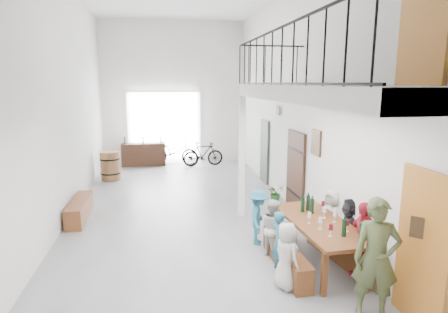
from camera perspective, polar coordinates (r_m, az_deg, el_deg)
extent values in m
plane|color=slate|center=(9.44, -5.79, -8.45)|extent=(12.00, 12.00, 0.00)
plane|color=white|center=(14.89, -7.67, 9.50)|extent=(5.50, 0.00, 5.50)
plane|color=white|center=(2.96, 1.48, 3.15)|extent=(5.50, 0.00, 5.50)
plane|color=white|center=(9.15, -23.75, 7.66)|extent=(0.00, 12.00, 12.00)
plane|color=white|center=(9.49, 10.86, 8.49)|extent=(0.00, 12.00, 12.00)
cube|color=white|center=(14.92, -9.06, 4.26)|extent=(2.80, 0.08, 2.80)
cube|color=#AD6722|center=(5.57, 27.99, -12.51)|extent=(0.06, 0.95, 2.10)
cube|color=#371D13|center=(9.43, 10.83, -2.28)|extent=(0.06, 1.10, 2.00)
cube|color=#313C31|center=(12.03, 6.18, 0.77)|extent=(0.06, 0.80, 2.00)
cube|color=#AD6722|center=(5.54, 28.39, 19.64)|extent=(0.06, 0.90, 1.95)
cube|color=#3A2917|center=(8.27, 13.84, 2.07)|extent=(0.04, 0.45, 0.55)
cylinder|color=white|center=(10.62, 8.32, 6.95)|extent=(0.04, 0.28, 0.28)
cube|color=white|center=(6.23, 14.81, 9.32)|extent=(1.50, 5.60, 0.25)
cube|color=black|center=(6.02, 8.60, 18.86)|extent=(0.03, 5.60, 0.03)
cube|color=black|center=(5.97, 8.37, 10.94)|extent=(0.03, 5.60, 0.03)
cube|color=black|center=(8.88, 7.42, 16.38)|extent=(1.50, 0.03, 0.03)
cube|color=white|center=(8.80, 2.71, -0.13)|extent=(0.14, 0.14, 2.88)
cube|color=brown|center=(6.82, 14.30, -9.80)|extent=(1.04, 2.30, 0.06)
cube|color=brown|center=(6.04, 15.04, -16.83)|extent=(0.08, 0.08, 0.73)
cube|color=brown|center=(6.41, 21.40, -15.52)|extent=(0.08, 0.08, 0.73)
cube|color=brown|center=(7.64, 8.17, -10.43)|extent=(0.08, 0.08, 0.73)
cube|color=brown|center=(7.93, 13.47, -9.79)|extent=(0.08, 0.08, 0.73)
cube|color=brown|center=(6.78, 9.38, -14.80)|extent=(0.30, 1.84, 0.42)
cube|color=brown|center=(7.18, 17.66, -13.47)|extent=(0.56, 2.02, 0.46)
cylinder|color=black|center=(7.29, 12.70, -6.66)|extent=(0.07, 0.07, 0.35)
cylinder|color=black|center=(7.18, 11.92, -6.88)|extent=(0.07, 0.07, 0.35)
cylinder|color=black|center=(7.12, 13.26, -7.10)|extent=(0.07, 0.07, 0.35)
cylinder|color=black|center=(6.24, 17.86, -10.01)|extent=(0.07, 0.07, 0.35)
cube|color=brown|center=(9.52, -21.12, -7.52)|extent=(0.37, 1.65, 0.46)
cylinder|color=brown|center=(12.88, -16.94, -1.36)|extent=(0.63, 0.63, 0.95)
cylinder|color=black|center=(12.93, -16.88, -2.38)|extent=(0.64, 0.64, 0.05)
cylinder|color=black|center=(12.83, -17.00, -0.33)|extent=(0.64, 0.64, 0.05)
cube|color=#371D13|center=(14.79, -12.13, 0.31)|extent=(1.66, 0.48, 0.87)
cylinder|color=black|center=(14.73, -14.86, 2.42)|extent=(0.06, 0.06, 0.28)
cylinder|color=black|center=(14.67, -12.23, 2.50)|extent=(0.06, 0.06, 0.28)
cylinder|color=black|center=(14.64, -9.59, 2.59)|extent=(0.06, 0.06, 0.28)
imported|color=beige|center=(6.06, 9.49, -14.70)|extent=(0.48, 0.60, 1.07)
imported|color=#26657F|center=(6.55, 8.47, -12.62)|extent=(0.31, 0.42, 1.06)
imported|color=beige|center=(7.06, 7.46, -10.73)|extent=(0.58, 0.65, 1.08)
imported|color=#26657F|center=(7.51, 5.29, -9.17)|extent=(0.62, 0.82, 1.11)
imported|color=#B11E2F|center=(6.61, 20.38, -11.89)|extent=(0.33, 0.77, 1.30)
imported|color=black|center=(7.24, 18.59, -10.38)|extent=(0.64, 1.12, 1.15)
imported|color=beige|center=(7.69, 16.09, -9.00)|extent=(0.52, 0.64, 1.14)
imported|color=#45502D|center=(5.61, 22.19, -14.18)|extent=(0.72, 0.60, 1.68)
imported|color=#1D521F|center=(10.25, 7.85, -5.50)|extent=(0.55, 0.52, 0.48)
imported|color=black|center=(14.72, -7.60, 0.74)|extent=(2.07, 1.45, 1.03)
imported|color=black|center=(14.38, -3.18, 0.37)|extent=(1.60, 0.63, 0.94)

